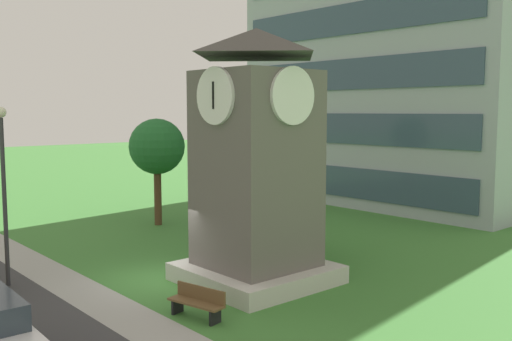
{
  "coord_description": "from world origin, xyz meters",
  "views": [
    {
      "loc": [
        16.68,
        -10.33,
        5.84
      ],
      "look_at": [
        1.16,
        3.25,
        3.68
      ],
      "focal_mm": 39.93,
      "sensor_mm": 36.0,
      "label": 1
    }
  ],
  "objects": [
    {
      "name": "kerb_strip",
      "position": [
        0.0,
        -2.75,
        0.0
      ],
      "size": [
        120.0,
        1.6,
        0.01
      ],
      "primitive_type": "cube",
      "color": "#9E9E99",
      "rests_on": "ground"
    },
    {
      "name": "tree_by_building",
      "position": [
        -8.4,
        4.91,
        4.0
      ],
      "size": [
        2.84,
        2.84,
        5.47
      ],
      "color": "#513823",
      "rests_on": "ground"
    },
    {
      "name": "street_lamp",
      "position": [
        -2.78,
        -4.35,
        3.7
      ],
      "size": [
        0.36,
        0.36,
        5.98
      ],
      "color": "#333338",
      "rests_on": "ground"
    },
    {
      "name": "tree_near_tower",
      "position": [
        0.14,
        5.9,
        3.32
      ],
      "size": [
        3.05,
        3.05,
        4.86
      ],
      "color": "#513823",
      "rests_on": "ground"
    },
    {
      "name": "park_bench",
      "position": [
        3.84,
        -1.3,
        0.46
      ],
      "size": [
        1.86,
        0.85,
        0.88
      ],
      "color": "brown",
      "rests_on": "ground"
    },
    {
      "name": "clock_tower",
      "position": [
        2.33,
        2.24,
        3.76
      ],
      "size": [
        4.48,
        4.48,
        8.56
      ],
      "color": "#605B56",
      "rests_on": "ground"
    },
    {
      "name": "ground_plane",
      "position": [
        0.0,
        0.0,
        0.0
      ],
      "size": [
        160.0,
        160.0,
        0.0
      ],
      "primitive_type": "plane",
      "color": "#3D7A33"
    }
  ]
}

